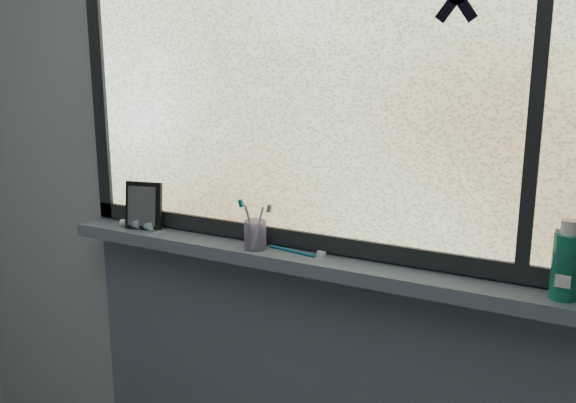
% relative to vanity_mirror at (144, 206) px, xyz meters
% --- Properties ---
extents(wall_back, '(3.00, 0.01, 2.50)m').
position_rel_vanity_mirror_xyz_m(wall_back, '(0.57, 0.08, 0.15)').
color(wall_back, '#9EA3A8').
rests_on(wall_back, ground).
extents(windowsill, '(1.62, 0.14, 0.04)m').
position_rel_vanity_mirror_xyz_m(windowsill, '(0.57, 0.00, -0.10)').
color(windowsill, slate).
rests_on(windowsill, wall_back).
extents(window_pane, '(1.50, 0.01, 1.00)m').
position_rel_vanity_mirror_xyz_m(window_pane, '(0.57, 0.05, 0.43)').
color(window_pane, silver).
rests_on(window_pane, wall_back).
extents(frame_bottom, '(1.60, 0.03, 0.05)m').
position_rel_vanity_mirror_xyz_m(frame_bottom, '(0.57, 0.05, -0.05)').
color(frame_bottom, black).
rests_on(frame_bottom, windowsill).
extents(frame_left, '(0.05, 0.03, 1.10)m').
position_rel_vanity_mirror_xyz_m(frame_left, '(-0.20, 0.05, 0.43)').
color(frame_left, black).
rests_on(frame_left, wall_back).
extents(frame_mullion, '(0.03, 0.03, 1.00)m').
position_rel_vanity_mirror_xyz_m(frame_mullion, '(1.17, 0.05, 0.43)').
color(frame_mullion, black).
rests_on(frame_mullion, wall_back).
extents(vanity_mirror, '(0.14, 0.09, 0.16)m').
position_rel_vanity_mirror_xyz_m(vanity_mirror, '(0.00, 0.00, 0.00)').
color(vanity_mirror, black).
rests_on(vanity_mirror, windowsill).
extents(toothpaste_tube, '(0.19, 0.07, 0.03)m').
position_rel_vanity_mirror_xyz_m(toothpaste_tube, '(-0.02, -0.01, -0.06)').
color(toothpaste_tube, silver).
rests_on(toothpaste_tube, windowsill).
extents(toothbrush_cup, '(0.07, 0.07, 0.09)m').
position_rel_vanity_mirror_xyz_m(toothbrush_cup, '(0.43, -0.02, -0.03)').
color(toothbrush_cup, '#B5A7DD').
rests_on(toothbrush_cup, windowsill).
extents(toothbrush_lying, '(0.20, 0.05, 0.01)m').
position_rel_vanity_mirror_xyz_m(toothbrush_lying, '(0.54, 0.01, -0.07)').
color(toothbrush_lying, '#0D5D79').
rests_on(toothbrush_lying, windowsill).
extents(mouthwash_bottle, '(0.07, 0.07, 0.16)m').
position_rel_vanity_mirror_xyz_m(mouthwash_bottle, '(1.27, -0.00, 0.02)').
color(mouthwash_bottle, '#1C9575').
rests_on(mouthwash_bottle, windowsill).
extents(cream_tube, '(0.06, 0.06, 0.12)m').
position_rel_vanity_mirror_xyz_m(cream_tube, '(1.27, -0.00, 0.01)').
color(cream_tube, silver).
rests_on(cream_tube, windowsill).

